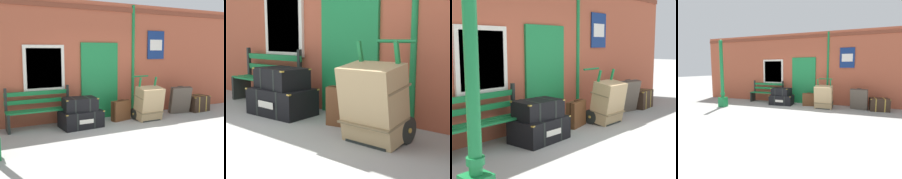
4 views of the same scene
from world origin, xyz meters
The scene contains 11 objects.
ground_plane centered at (0.00, 0.00, 0.00)m, with size 60.00×60.00×0.00m, color gray.
brick_facade centered at (-0.01, 2.60, 1.60)m, with size 10.40×0.35×3.20m.
lamp_post centered at (-2.84, 0.51, 1.04)m, with size 0.28×0.28×2.76m.
platform_bench centered at (-1.60, 2.16, 0.44)m, with size 1.60×0.43×1.01m.
steamer_trunk_base centered at (-0.68, 1.77, 0.21)m, with size 1.04×0.70×0.43m.
steamer_trunk_middle centered at (-0.70, 1.79, 0.58)m, with size 0.85×0.61×0.33m.
porters_trolley centered at (1.21, 1.75, 0.27)m, with size 0.71×0.64×1.19m.
large_brown_trunk centered at (1.21, 1.57, 0.47)m, with size 0.70×0.57×0.94m.
suitcase_oxblood centered at (0.53, 1.91, 0.27)m, with size 0.58×0.31×0.58m.
suitcase_tan centered at (2.54, 1.84, 0.41)m, with size 0.68×0.43×0.83m.
corner_trunk centered at (3.27, 1.89, 0.24)m, with size 0.73×0.54×0.49m.
Camera 3 is at (-4.60, -2.23, 1.73)m, focal length 51.56 mm.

